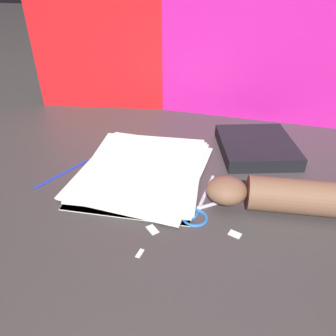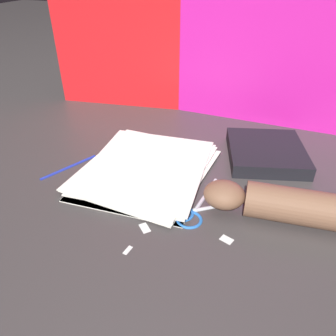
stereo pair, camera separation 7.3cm
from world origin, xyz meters
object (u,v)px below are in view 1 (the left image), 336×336
Objects in this scene: paper_stack at (143,170)px; scissors at (199,207)px; hand_forearm at (291,196)px; book_closed at (256,147)px.

paper_stack is 0.19m from scissors.
paper_stack is at bearing 147.01° from scissors.
paper_stack is 0.35m from hand_forearm.
hand_forearm is (0.07, -0.24, 0.02)m from book_closed.
hand_forearm is at bearing -73.30° from book_closed.
scissors is at bearing -112.73° from book_closed.
scissors is (-0.12, -0.28, -0.01)m from book_closed.
hand_forearm reaches higher than book_closed.
book_closed is at bearing 67.27° from scissors.
paper_stack is at bearing -147.45° from book_closed.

